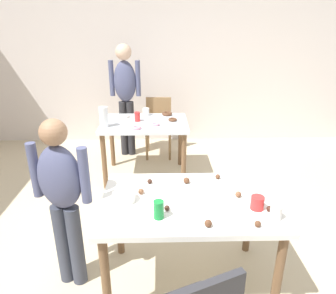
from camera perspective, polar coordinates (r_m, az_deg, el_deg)
ground_plane at (r=2.76m, az=0.89°, el=-22.08°), size 6.40×6.40×0.00m
wall_back at (r=5.22m, az=-0.47°, el=15.17°), size 6.40×0.10×2.60m
dining_table_near at (r=2.29m, az=3.85°, el=-11.61°), size 1.24×0.82×0.75m
dining_table_far at (r=3.96m, az=-4.31°, el=3.14°), size 1.08×0.78×0.75m
chair_far_table at (r=4.71m, az=-1.75°, el=4.41°), size 0.41×0.41×0.87m
person_girl_near at (r=2.35m, az=-18.88°, el=-8.07°), size 0.45×0.27×1.34m
person_adult_far at (r=4.61m, az=-7.83°, el=10.27°), size 0.45×0.23×1.65m
mixing_bowl at (r=2.22m, az=-8.08°, el=-9.06°), size 0.16×0.16×0.06m
soda_can at (r=2.01m, az=-1.72°, el=-11.43°), size 0.07×0.07×0.12m
fork_near at (r=1.97m, az=-4.54°, el=-14.30°), size 0.17×0.02×0.01m
cup_near_0 at (r=2.12m, az=19.20°, el=-11.30°), size 0.07×0.07×0.09m
cup_near_1 at (r=2.19m, az=16.09°, el=-9.81°), size 0.09×0.09×0.09m
cake_ball_0 at (r=2.03m, az=16.16°, el=-13.40°), size 0.04×0.04×0.04m
cake_ball_1 at (r=2.29m, az=-4.98°, el=-8.11°), size 0.04×0.04×0.04m
cake_ball_2 at (r=2.43m, az=-3.37°, el=-6.31°), size 0.04×0.04×0.04m
cake_ball_3 at (r=2.43m, az=3.42°, el=-6.15°), size 0.05×0.05×0.05m
cake_ball_4 at (r=1.97m, az=7.40°, el=-13.74°), size 0.05×0.05×0.05m
cake_ball_5 at (r=2.30m, az=12.79°, el=-8.47°), size 0.04×0.04×0.04m
cake_ball_6 at (r=2.10m, az=-0.20°, el=-11.14°), size 0.04×0.04×0.04m
cake_ball_7 at (r=2.20m, az=18.15°, el=-10.74°), size 0.04×0.04×0.04m
cake_ball_8 at (r=2.52m, az=9.12°, el=-5.39°), size 0.04×0.04×0.04m
pitcher_far at (r=3.77m, az=-11.73°, el=5.40°), size 0.11×0.11×0.24m
cup_far_0 at (r=4.19m, az=-4.06°, el=6.46°), size 0.09×0.09×0.10m
cup_far_1 at (r=3.95m, az=-5.66°, el=5.56°), size 0.07×0.07×0.12m
donut_far_0 at (r=3.96m, az=0.85°, el=5.06°), size 0.11×0.11×0.03m
donut_far_1 at (r=3.78m, az=-2.33°, el=4.22°), size 0.10×0.10×0.03m
donut_far_2 at (r=4.20m, az=-0.22°, el=6.14°), size 0.14×0.14×0.04m
donut_far_3 at (r=3.67m, az=-5.80°, el=3.57°), size 0.11×0.11×0.03m
donut_far_4 at (r=4.15m, az=-7.84°, el=5.64°), size 0.11×0.11×0.03m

